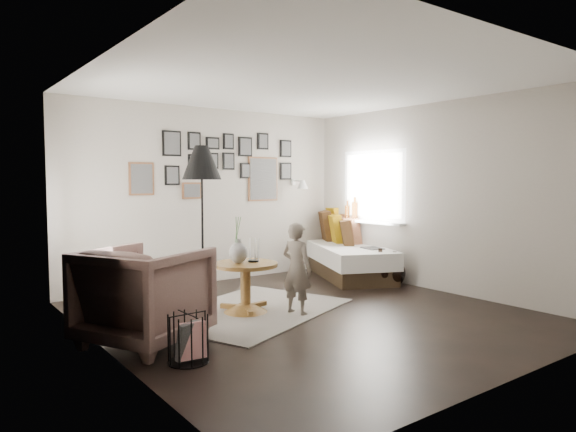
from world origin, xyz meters
TOP-DOWN VIEW (x-y plane):
  - ground at (0.00, 0.00)m, footprint 4.80×4.80m
  - wall_back at (0.00, 2.40)m, footprint 4.50×0.00m
  - wall_front at (0.00, -2.40)m, footprint 4.50×0.00m
  - wall_left at (-2.25, 0.00)m, footprint 0.00×4.80m
  - wall_right at (2.25, 0.00)m, footprint 0.00×4.80m
  - ceiling at (0.00, 0.00)m, footprint 4.80×4.80m
  - door_left at (-2.23, 1.20)m, footprint 0.00×2.14m
  - window_right at (2.18, 1.34)m, footprint 0.15×1.32m
  - gallery_wall at (0.29, 2.38)m, footprint 2.74×0.03m
  - wall_sconce at (1.55, 2.13)m, footprint 0.18×0.36m
  - rug at (-0.45, 0.56)m, footprint 2.65×2.27m
  - pedestal_table at (-0.54, 0.53)m, footprint 0.74×0.74m
  - vase at (-0.62, 0.55)m, footprint 0.21×0.21m
  - candles at (-0.43, 0.53)m, footprint 0.13×0.13m
  - daybed at (2.00, 1.64)m, footprint 1.72×2.36m
  - magazine_on_daybed at (2.00, 0.98)m, footprint 0.31×0.38m
  - armchair at (-1.89, 0.14)m, footprint 1.35×1.34m
  - armchair_cushion at (-1.86, 0.19)m, footprint 0.56×0.57m
  - floor_lamp at (-0.93, 0.83)m, footprint 0.45×0.45m
  - magazine_basket at (-1.78, -0.56)m, footprint 0.34×0.34m
  - demijohn_large at (1.83, 0.66)m, footprint 0.37×0.37m
  - demijohn_small at (2.00, 0.54)m, footprint 0.32×0.32m
  - child at (-0.10, 0.13)m, footprint 0.35×0.44m

SIDE VIEW (x-z plane):
  - ground at x=0.00m, z-range 0.00..0.00m
  - rug at x=-0.45m, z-range 0.00..0.01m
  - demijohn_small at x=2.00m, z-range -0.06..0.44m
  - magazine_basket at x=-1.78m, z-range 0.00..0.41m
  - demijohn_large at x=1.83m, z-range -0.06..0.49m
  - pedestal_table at x=-0.54m, z-range -0.02..0.56m
  - daybed at x=2.00m, z-range -0.19..0.88m
  - armchair at x=-1.89m, z-range 0.00..0.92m
  - armchair_cushion at x=-1.86m, z-range 0.39..0.57m
  - magazine_on_daybed at x=2.00m, z-range 0.49..0.51m
  - child at x=-0.10m, z-range 0.00..1.05m
  - candles at x=-0.43m, z-range 0.58..0.86m
  - vase at x=-0.62m, z-range 0.48..1.01m
  - window_right at x=2.18m, z-range 0.28..1.58m
  - door_left at x=-2.23m, z-range -0.02..2.12m
  - wall_back at x=0.00m, z-range -0.95..3.55m
  - wall_front at x=0.00m, z-range -0.95..3.55m
  - wall_left at x=-2.25m, z-range -1.10..3.70m
  - wall_right at x=2.25m, z-range -1.10..3.70m
  - wall_sconce at x=1.55m, z-range 1.38..1.54m
  - floor_lamp at x=-0.93m, z-range 0.70..2.62m
  - gallery_wall at x=0.29m, z-range 1.20..2.28m
  - ceiling at x=0.00m, z-range 2.60..2.60m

